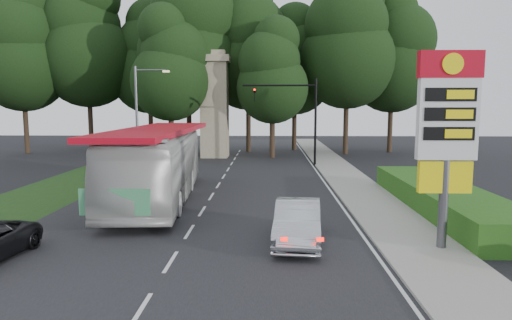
{
  "coord_description": "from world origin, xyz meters",
  "views": [
    {
      "loc": [
        3.15,
        -13.62,
        5.08
      ],
      "look_at": [
        2.5,
        9.85,
        2.2
      ],
      "focal_mm": 32.0,
      "sensor_mm": 36.0,
      "label": 1
    }
  ],
  "objects_px": {
    "streetlight_signs": "(139,112)",
    "gas_station_pylon": "(447,123)",
    "traffic_signal_mast": "(300,109)",
    "monument": "(215,104)",
    "transit_bus": "(157,165)",
    "sedan_silver": "(297,222)"
  },
  "relations": [
    {
      "from": "streetlight_signs",
      "to": "transit_bus",
      "type": "bearing_deg",
      "value": -70.39
    },
    {
      "from": "streetlight_signs",
      "to": "transit_bus",
      "type": "relative_size",
      "value": 0.58
    },
    {
      "from": "transit_bus",
      "to": "sedan_silver",
      "type": "distance_m",
      "value": 10.06
    },
    {
      "from": "monument",
      "to": "transit_bus",
      "type": "distance_m",
      "value": 20.3
    },
    {
      "from": "traffic_signal_mast",
      "to": "sedan_silver",
      "type": "bearing_deg",
      "value": -93.93
    },
    {
      "from": "gas_station_pylon",
      "to": "sedan_silver",
      "type": "height_order",
      "value": "gas_station_pylon"
    },
    {
      "from": "traffic_signal_mast",
      "to": "streetlight_signs",
      "type": "xyz_separation_m",
      "value": [
        -12.67,
        -1.99,
        -0.23
      ]
    },
    {
      "from": "gas_station_pylon",
      "to": "streetlight_signs",
      "type": "distance_m",
      "value": 25.74
    },
    {
      "from": "gas_station_pylon",
      "to": "sedan_silver",
      "type": "bearing_deg",
      "value": 171.36
    },
    {
      "from": "streetlight_signs",
      "to": "transit_bus",
      "type": "xyz_separation_m",
      "value": [
        4.29,
        -12.05,
        -2.52
      ]
    },
    {
      "from": "transit_bus",
      "to": "sedan_silver",
      "type": "bearing_deg",
      "value": -50.75
    },
    {
      "from": "streetlight_signs",
      "to": "sedan_silver",
      "type": "relative_size",
      "value": 1.71
    },
    {
      "from": "transit_bus",
      "to": "sedan_silver",
      "type": "relative_size",
      "value": 2.95
    },
    {
      "from": "traffic_signal_mast",
      "to": "monument",
      "type": "xyz_separation_m",
      "value": [
        -7.68,
        6.0,
        0.43
      ]
    },
    {
      "from": "traffic_signal_mast",
      "to": "streetlight_signs",
      "type": "distance_m",
      "value": 12.83
    },
    {
      "from": "streetlight_signs",
      "to": "monument",
      "type": "xyz_separation_m",
      "value": [
        4.99,
        7.99,
        0.67
      ]
    },
    {
      "from": "gas_station_pylon",
      "to": "monument",
      "type": "height_order",
      "value": "monument"
    },
    {
      "from": "streetlight_signs",
      "to": "gas_station_pylon",
      "type": "bearing_deg",
      "value": -51.04
    },
    {
      "from": "gas_station_pylon",
      "to": "traffic_signal_mast",
      "type": "distance_m",
      "value": 22.29
    },
    {
      "from": "streetlight_signs",
      "to": "traffic_signal_mast",
      "type": "bearing_deg",
      "value": 8.92
    },
    {
      "from": "monument",
      "to": "sedan_silver",
      "type": "xyz_separation_m",
      "value": [
        6.22,
        -27.25,
        -4.33
      ]
    },
    {
      "from": "traffic_signal_mast",
      "to": "transit_bus",
      "type": "relative_size",
      "value": 0.52
    }
  ]
}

